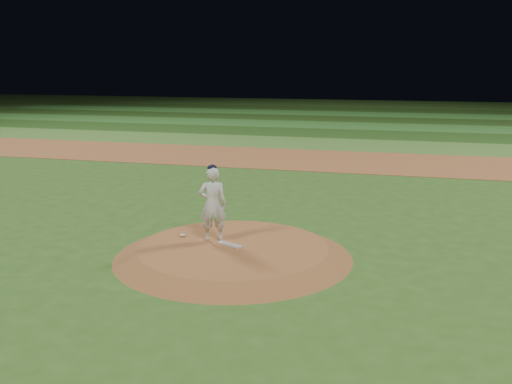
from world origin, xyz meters
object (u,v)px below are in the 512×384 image
pitching_rubber (230,245)px  pitcher_on_mound (213,204)px  pitchers_mound (233,251)px  rosin_bag (182,235)px

pitching_rubber → pitcher_on_mound: pitcher_on_mound is taller
pitchers_mound → pitcher_on_mound: (-0.59, 0.29, 1.03)m
pitchers_mound → pitching_rubber: (-0.10, 0.04, 0.14)m
pitcher_on_mound → pitchers_mound: bearing=-25.8°
pitching_rubber → rosin_bag: rosin_bag is taller
pitchers_mound → pitcher_on_mound: bearing=154.2°
pitching_rubber → pitcher_on_mound: size_ratio=0.36×
rosin_bag → pitching_rubber: bearing=-14.5°
pitching_rubber → rosin_bag: 1.37m
pitchers_mound → pitching_rubber: bearing=156.5°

